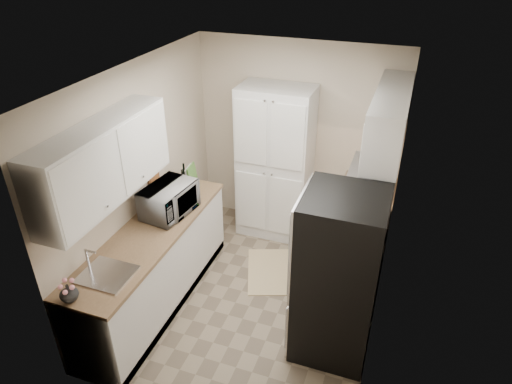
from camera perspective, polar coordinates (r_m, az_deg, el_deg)
ground at (r=5.29m, az=-0.09°, el=-12.65°), size 3.20×3.20×0.00m
room_shell at (r=4.35m, az=-0.38°, el=3.25°), size 2.64×3.24×2.52m
pantry_cabinet at (r=5.81m, az=2.40°, el=3.56°), size 0.90×0.55×2.00m
base_cabinet_left at (r=5.07m, az=-12.53°, el=-9.26°), size 0.60×2.30×0.88m
countertop_left at (r=4.79m, az=-13.13°, el=-4.99°), size 0.63×2.33×0.04m
base_cabinet_right at (r=5.79m, az=13.23°, el=-3.79°), size 0.60×0.80×0.88m
countertop_right at (r=5.56m, az=13.77°, el=0.16°), size 0.63×0.83×0.04m
electric_range at (r=5.12m, az=11.85°, el=-8.14°), size 0.71×0.78×1.13m
refrigerator at (r=4.27m, az=10.16°, el=-10.45°), size 0.70×0.72×1.70m
microwave at (r=4.95m, az=-10.81°, el=-0.98°), size 0.48×0.64×0.33m
wine_bottle at (r=5.43m, az=-8.93°, el=1.91°), size 0.07×0.07×0.29m
flower_vase at (r=4.13m, az=-22.37°, el=-11.55°), size 0.17×0.17×0.16m
cutting_board at (r=5.43m, az=-7.95°, el=1.98°), size 0.04×0.22×0.28m
toaster_oven at (r=5.47m, az=14.40°, el=1.16°), size 0.35×0.42×0.23m
fruit_basket at (r=5.39m, az=14.59°, el=2.76°), size 0.33×0.33×0.11m
kitchen_mat at (r=5.59m, az=1.79°, el=-9.85°), size 0.79×0.98×0.01m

